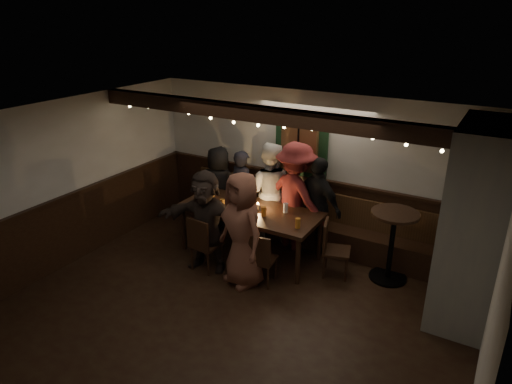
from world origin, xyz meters
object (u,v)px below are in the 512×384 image
Objects in this scene: person_f at (206,221)px; person_c at (269,191)px; person_g at (242,230)px; person_a at (219,187)px; dining_table at (250,213)px; person_e at (318,206)px; chair_near_left at (202,242)px; high_top at (392,237)px; person_b at (243,191)px; chair_near_right at (260,257)px; person_d at (295,196)px; chair_end at (331,245)px.

person_c is at bearing 68.79° from person_f.
person_c reaches higher than person_g.
dining_table is at bearing 139.14° from person_a.
person_e is (1.97, -0.02, 0.06)m from person_a.
person_e is (1.28, 1.45, 0.32)m from chair_near_left.
person_g is at bearing 89.61° from person_e.
high_top is 0.73× the size of person_b.
high_top is at bearing -167.87° from person_e.
chair_near_left is at bearing 63.96° from person_c.
person_d is (-0.09, 1.34, 0.45)m from chair_near_right.
chair_near_right is 0.76× the size of high_top.
person_g is at bearing -140.56° from chair_end.
person_f is at bearing 116.44° from person_b.
dining_table is at bearing 70.62° from person_d.
dining_table is at bearing -169.13° from high_top.
person_d reaches higher than chair_near_right.
person_e is at bearing -159.19° from person_d.
high_top is at bearing 10.87° from dining_table.
person_f is at bearing -118.00° from dining_table.
person_b reaches higher than high_top.
chair_near_right is 1.03m from person_f.
person_a is 1.97m from person_e.
person_a is at bearing 140.47° from chair_near_right.
high_top is at bearing 25.67° from chair_near_left.
person_b is at bearing 98.80° from chair_near_left.
high_top is at bearing 157.51° from person_c.
person_f is 0.93× the size of person_g.
chair_near_right is 0.48× the size of person_g.
dining_table reaches higher than chair_near_left.
person_f reaches higher than high_top.
person_e reaches higher than person_f.
person_b is 1.47m from person_f.
chair_near_right is at bearing -49.55° from dining_table.
person_g reaches higher than person_e.
chair_near_left is 0.55× the size of person_e.
person_e reaches higher than high_top.
chair_near_right is at bearing 113.52° from person_d.
person_g is at bearing 138.82° from person_b.
person_f reaches higher than chair_near_left.
high_top is 2.27m from person_c.
person_d is (-1.69, 0.21, 0.23)m from high_top.
person_e is (0.40, 0.01, -0.10)m from person_d.
person_b is 1.53m from person_e.
chair_end is 0.80× the size of high_top.
chair_end is 1.94m from person_f.
person_c reaches higher than chair_near_right.
person_b is 0.94× the size of person_f.
person_e is at bearing 90.92° from person_g.
person_e is 0.95× the size of person_g.
person_e is at bearing 48.64° from chair_near_left.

